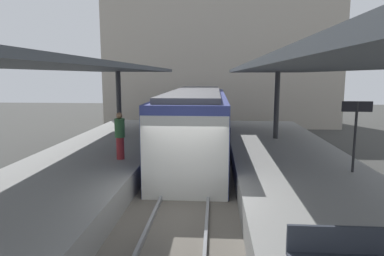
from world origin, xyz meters
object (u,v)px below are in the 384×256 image
Objects in this scene: commuter_train at (196,123)px; passenger_near_bench at (120,135)px; platform_bench at (338,256)px; platform_sign at (356,120)px.

passenger_near_bench is at bearing -120.26° from commuter_train.
passenger_near_bench is (-5.15, 7.20, 0.41)m from platform_bench.
commuter_train is at bearing 133.89° from platform_sign.
platform_bench is at bearing -54.42° from passenger_near_bench.
commuter_train is 8.79× the size of platform_bench.
commuter_train is at bearing 103.09° from platform_bench.
passenger_near_bench reaches higher than platform_bench.
commuter_train is at bearing 59.74° from passenger_near_bench.
platform_sign is 1.31× the size of passenger_near_bench.
platform_bench is 8.86m from passenger_near_bench.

